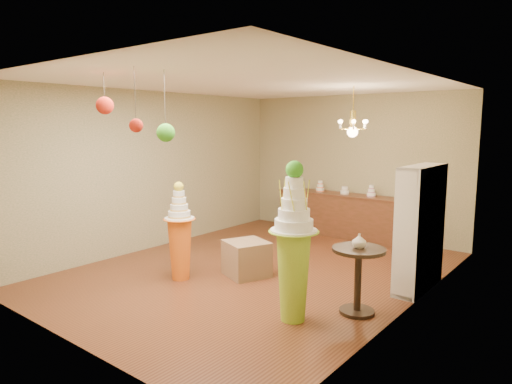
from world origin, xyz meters
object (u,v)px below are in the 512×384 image
Objects in this scene: pedestal_orange at (180,240)px; round_table at (358,271)px; sideboard at (344,214)px; pedestal_green at (293,256)px.

pedestal_orange is 2.77m from round_table.
pedestal_orange is at bearing -99.58° from sideboard.
pedestal_orange reaches higher than round_table.
round_table is (2.73, 0.50, -0.06)m from pedestal_orange.
pedestal_orange is 4.10m from sideboard.
pedestal_green is 0.64× the size of sideboard.
pedestal_green is at bearing -127.71° from round_table.
sideboard is at bearing 120.02° from round_table.
pedestal_orange reaches higher than sideboard.
round_table is (0.52, 0.68, -0.26)m from pedestal_green.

